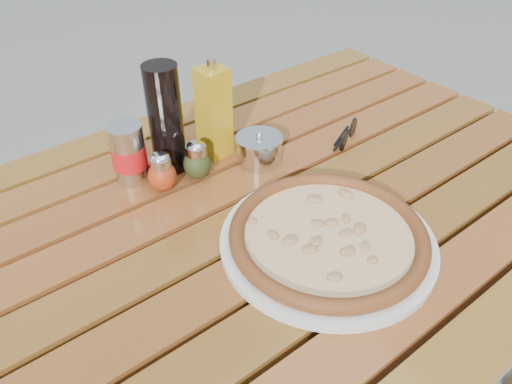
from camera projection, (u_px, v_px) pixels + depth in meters
table at (262, 241)px, 0.96m from camera, size 1.40×0.90×0.75m
plate at (327, 242)px, 0.83m from camera, size 0.40×0.40×0.01m
pizza at (328, 235)px, 0.82m from camera, size 0.43×0.43×0.03m
pepper_shaker at (162, 172)px, 0.94m from camera, size 0.07×0.07×0.08m
oregano_shaker at (197, 161)px, 0.97m from camera, size 0.06×0.06×0.08m
dark_bottle at (166, 119)px, 0.95m from camera, size 0.09×0.09×0.22m
soda_can at (129, 154)px, 0.95m from camera, size 0.09×0.09×0.12m
olive_oil_cruet at (214, 113)px, 1.00m from camera, size 0.06×0.06×0.21m
parmesan_tin at (259, 149)px, 1.02m from camera, size 0.10×0.10×0.07m
sunglasses at (347, 135)px, 1.09m from camera, size 0.11×0.07×0.04m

